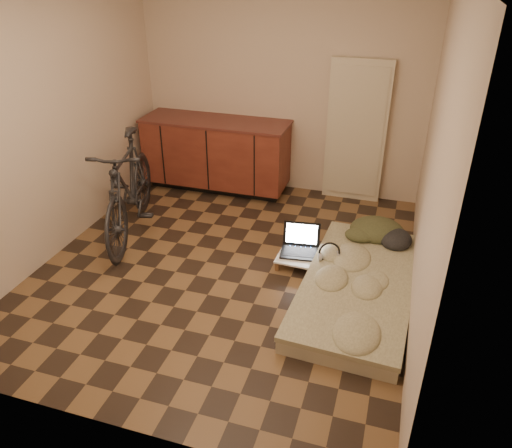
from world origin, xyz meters
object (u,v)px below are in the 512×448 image
(lap_desk, at_px, (311,258))
(laptop, at_px, (300,246))
(futon, at_px, (358,287))
(bicycle, at_px, (128,183))

(lap_desk, xyz_separation_m, laptop, (-0.13, 0.08, 0.07))
(laptop, bearing_deg, futon, -40.01)
(futon, relative_size, lap_desk, 3.03)
(bicycle, xyz_separation_m, lap_desk, (2.00, -0.08, -0.51))
(lap_desk, distance_m, laptop, 0.17)
(lap_desk, height_order, laptop, laptop)
(bicycle, relative_size, futon, 0.92)
(futon, bearing_deg, bicycle, 173.76)
(bicycle, distance_m, futon, 2.59)
(bicycle, height_order, lap_desk, bicycle)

